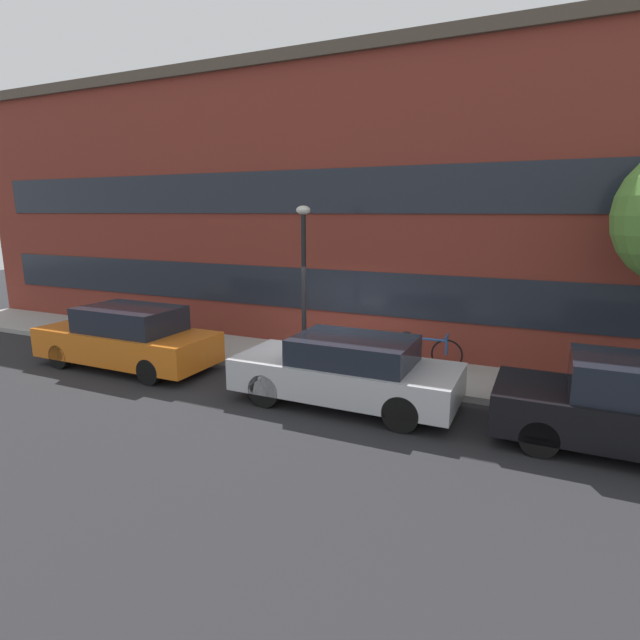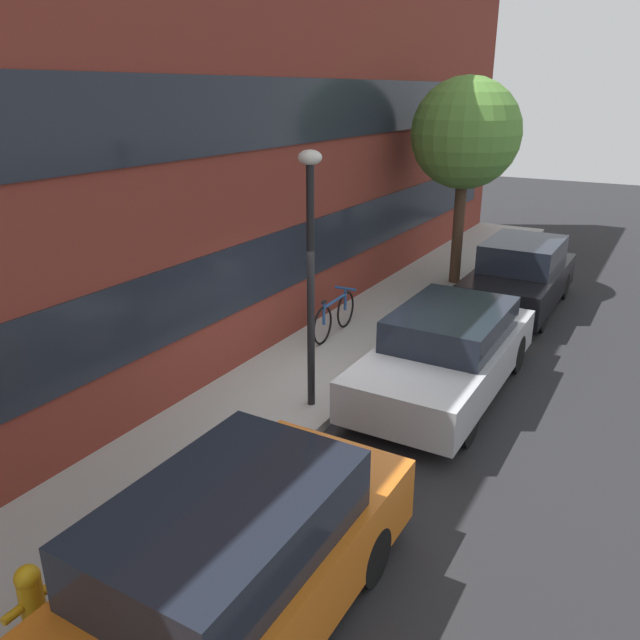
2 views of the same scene
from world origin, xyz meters
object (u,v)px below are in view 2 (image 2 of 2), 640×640
street_tree (465,134)px  parked_car_orange (220,579)px  fire_hydrant (32,599)px  lamp_post (311,251)px  parked_car_black (520,276)px  parked_car_silver (447,351)px  bicycle (335,315)px

street_tree → parked_car_orange: bearing=-171.4°
fire_hydrant → lamp_post: bearing=0.9°
parked_car_black → parked_car_silver: bearing=0.0°
bicycle → street_tree: street_tree is taller
fire_hydrant → bicycle: 7.51m
fire_hydrant → street_tree: 12.40m
parked_car_orange → parked_car_silver: bearing=-180.0°
fire_hydrant → street_tree: bearing=1.3°
parked_car_orange → lamp_post: bearing=-159.5°
fire_hydrant → parked_car_silver: bearing=-12.4°
parked_car_orange → bicycle: (6.64, 2.55, -0.18)m
bicycle → street_tree: (4.58, -0.84, 3.07)m
parked_car_silver → parked_car_black: 4.77m
parked_car_orange → lamp_post: (4.01, 1.50, 1.76)m
lamp_post → parked_car_orange: bearing=-159.5°
fire_hydrant → lamp_post: 5.20m
parked_car_black → street_tree: (0.76, 1.70, 2.89)m
parked_car_silver → lamp_post: bearing=-41.7°
parked_car_orange → parked_car_black: (10.46, 0.00, -0.01)m
bicycle → street_tree: 5.57m
parked_car_black → lamp_post: (-6.45, 1.50, 1.77)m
parked_car_orange → bicycle: size_ratio=2.63×
parked_car_silver → street_tree: street_tree is taller
lamp_post → fire_hydrant: bearing=-179.1°
parked_car_orange → street_tree: (11.22, 1.70, 2.88)m
street_tree → parked_car_black: bearing=-114.0°
parked_car_orange → parked_car_black: parked_car_orange is taller
parked_car_black → lamp_post: lamp_post is taller
parked_car_orange → parked_car_silver: size_ratio=1.04×
parked_car_silver → lamp_post: lamp_post is taller
parked_car_orange → bicycle: bearing=-159.0°
parked_car_black → lamp_post: 6.85m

